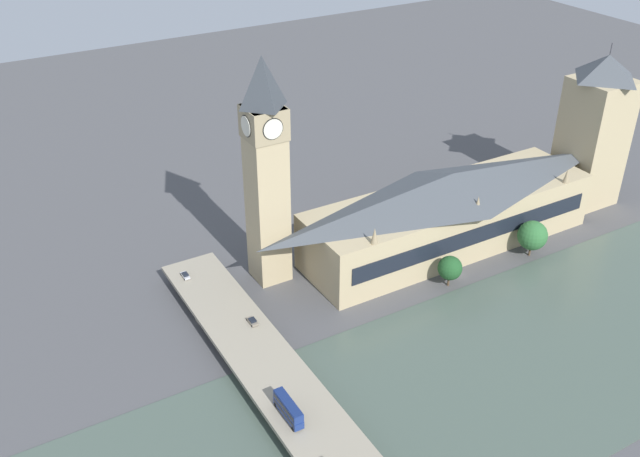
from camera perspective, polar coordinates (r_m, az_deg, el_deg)
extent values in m
plane|color=#4C4C4F|center=(228.06, 11.07, -3.67)|extent=(600.00, 600.00, 0.00)
cube|color=#47564C|center=(206.31, 18.21, -8.93)|extent=(67.74, 360.00, 0.30)
cube|color=tan|center=(238.18, 10.22, 0.71)|extent=(27.33, 100.62, 19.00)
cube|color=black|center=(228.97, 12.40, -0.58)|extent=(0.40, 92.57, 5.70)
pyramid|color=#474C51|center=(232.00, 10.51, 3.53)|extent=(26.78, 98.60, 7.36)
cone|color=#9E8966|center=(249.73, 19.14, 4.01)|extent=(2.20, 2.20, 5.00)
cone|color=#9E8966|center=(224.31, 12.52, 1.97)|extent=(2.20, 2.20, 5.00)
cone|color=#9E8966|center=(202.94, 4.39, -0.58)|extent=(2.20, 2.20, 5.00)
cube|color=tan|center=(209.51, -4.25, 2.53)|extent=(10.24, 10.24, 55.98)
cube|color=tan|center=(199.60, -4.50, 8.46)|extent=(10.86, 10.86, 9.22)
cylinder|color=black|center=(195.19, -3.81, 7.96)|extent=(0.50, 6.21, 6.21)
cylinder|color=silver|center=(195.10, -3.80, 7.95)|extent=(0.62, 5.75, 5.75)
cylinder|color=black|center=(204.06, -5.17, 8.94)|extent=(0.50, 6.21, 6.21)
cylinder|color=silver|center=(204.15, -5.18, 8.95)|extent=(0.62, 5.75, 5.75)
cylinder|color=black|center=(201.76, -3.14, 8.76)|extent=(6.21, 0.50, 6.21)
cylinder|color=silver|center=(201.80, -3.11, 8.77)|extent=(5.75, 0.62, 5.75)
cylinder|color=black|center=(197.57, -5.89, 8.16)|extent=(6.21, 0.50, 6.21)
cylinder|color=silver|center=(197.53, -5.92, 8.15)|extent=(5.75, 0.62, 5.75)
pyramid|color=#383D42|center=(195.48, -4.64, 11.66)|extent=(10.45, 10.45, 14.35)
cube|color=tan|center=(274.55, 20.90, 6.50)|extent=(18.67, 18.67, 46.55)
pyramid|color=#474C51|center=(265.46, 22.00, 11.89)|extent=(18.67, 18.67, 8.40)
cylinder|color=#333338|center=(263.76, 22.26, 13.16)|extent=(0.30, 0.30, 4.00)
cube|color=gray|center=(168.59, 0.20, -16.98)|extent=(3.00, 14.31, 3.68)
cube|color=gray|center=(208.22, -8.01, -6.45)|extent=(3.00, 14.31, 3.68)
cube|color=gray|center=(166.80, 0.20, -16.41)|extent=(167.48, 16.83, 1.20)
cube|color=navy|center=(169.58, -2.54, -14.48)|extent=(10.71, 2.47, 1.91)
cube|color=black|center=(169.31, -2.54, -14.39)|extent=(9.64, 2.53, 0.84)
cube|color=navy|center=(168.12, -2.56, -13.98)|extent=(10.50, 2.47, 2.24)
cube|color=black|center=(168.04, -2.56, -13.95)|extent=(9.64, 2.53, 1.08)
cube|color=navy|center=(167.28, -2.57, -13.69)|extent=(10.39, 2.35, 0.16)
cylinder|color=black|center=(173.35, -2.90, -13.64)|extent=(1.15, 0.28, 1.15)
cylinder|color=black|center=(172.65, -3.58, -13.89)|extent=(1.15, 0.28, 1.15)
cylinder|color=black|center=(167.85, -1.46, -15.46)|extent=(1.15, 0.28, 1.15)
cylinder|color=black|center=(167.13, -2.17, -15.73)|extent=(1.15, 0.28, 1.15)
cube|color=silver|center=(217.76, -10.73, -3.73)|extent=(4.07, 1.72, 0.56)
cube|color=black|center=(217.35, -10.73, -3.62)|extent=(2.12, 1.55, 0.56)
cylinder|color=black|center=(219.29, -10.68, -3.51)|extent=(0.68, 0.22, 0.68)
cylinder|color=black|center=(218.91, -11.06, -3.62)|extent=(0.68, 0.22, 0.68)
cylinder|color=black|center=(216.82, -10.39, -3.91)|extent=(0.68, 0.22, 0.68)
cylinder|color=black|center=(216.44, -10.77, -4.03)|extent=(0.68, 0.22, 0.68)
cube|color=slate|center=(196.99, -5.43, -7.41)|extent=(4.09, 1.86, 0.59)
cube|color=black|center=(196.56, -5.43, -7.30)|extent=(2.13, 1.67, 0.53)
cylinder|color=black|center=(198.55, -5.41, -7.14)|extent=(0.63, 0.22, 0.63)
cylinder|color=black|center=(198.03, -5.85, -7.28)|extent=(0.63, 0.22, 0.63)
cylinder|color=black|center=(196.23, -5.01, -7.64)|extent=(0.63, 0.22, 0.63)
cylinder|color=black|center=(195.70, -5.45, -7.79)|extent=(0.63, 0.22, 0.63)
cylinder|color=brown|center=(242.31, 16.43, -1.72)|extent=(0.70, 0.70, 3.49)
sphere|color=#2D6633|center=(239.36, 16.64, -0.54)|extent=(9.66, 9.66, 9.66)
cylinder|color=brown|center=(221.76, 10.24, -4.16)|extent=(0.70, 0.70, 3.25)
sphere|color=#1E4C23|center=(219.09, 10.36, -3.13)|extent=(7.50, 7.50, 7.50)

